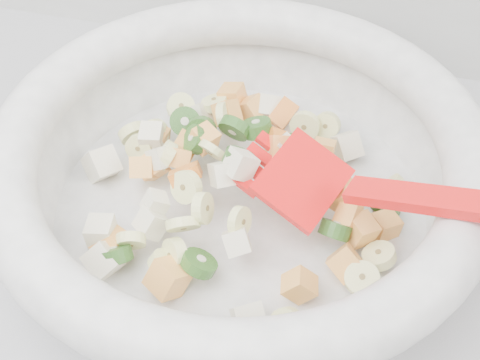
# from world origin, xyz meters

# --- Properties ---
(mixing_bowl) EXTENTS (0.47, 0.38, 0.16)m
(mixing_bowl) POSITION_xyz_m (-0.13, 1.49, 0.96)
(mixing_bowl) COLOR white
(mixing_bowl) RESTS_ON counter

